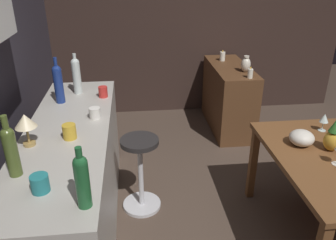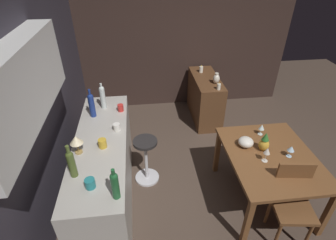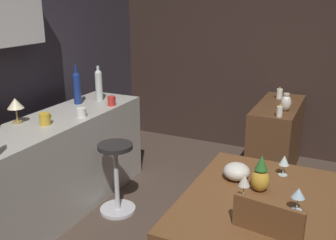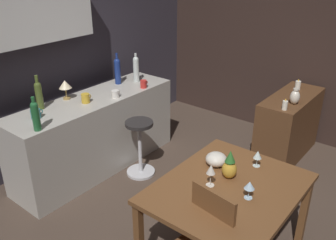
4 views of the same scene
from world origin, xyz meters
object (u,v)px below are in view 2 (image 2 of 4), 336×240
(wine_glass_left, at_px, (267,151))
(pillar_candle_short, at_px, (201,69))
(cup_teal, at_px, (90,183))
(cup_white, at_px, (117,127))
(bar_stool, at_px, (146,159))
(wine_glass_center, at_px, (291,149))
(chair_near_window, at_px, (292,200))
(sideboard_cabinet, at_px, (205,98))
(cup_red, at_px, (121,108))
(wine_bottle_clear, at_px, (103,96))
(wine_bottle_green, at_px, (115,184))
(pineapple_centerpiece, at_px, (264,143))
(wine_bottle_cobalt, at_px, (92,104))
(counter_lamp, at_px, (76,141))
(wine_bottle_olive, at_px, (71,163))
(wine_glass_right, at_px, (262,127))
(pillar_candle_tall, at_px, (219,87))
(dining_table, at_px, (270,161))
(cup_mustard, at_px, (102,143))
(fruit_bowl, at_px, (246,142))
(vase_ceramic_ivory, at_px, (216,79))

(wine_glass_left, distance_m, pillar_candle_short, 2.37)
(cup_teal, bearing_deg, cup_white, -12.95)
(bar_stool, relative_size, wine_glass_center, 4.63)
(chair_near_window, xyz_separation_m, wine_glass_center, (0.43, -0.13, 0.34))
(sideboard_cabinet, relative_size, cup_red, 9.66)
(wine_bottle_clear, height_order, wine_bottle_green, wine_bottle_clear)
(pineapple_centerpiece, distance_m, cup_red, 1.89)
(wine_bottle_cobalt, bearing_deg, counter_lamp, 174.17)
(wine_bottle_olive, bearing_deg, counter_lamp, 1.95)
(bar_stool, bearing_deg, wine_bottle_olive, 136.33)
(wine_glass_right, bearing_deg, wine_bottle_olive, 105.92)
(wine_glass_left, height_order, pillar_candle_short, pillar_candle_short)
(chair_near_window, relative_size, pillar_candle_tall, 7.21)
(bar_stool, bearing_deg, wine_glass_center, -109.14)
(dining_table, relative_size, cup_teal, 9.51)
(cup_mustard, bearing_deg, fruit_bowl, -89.58)
(wine_bottle_green, bearing_deg, sideboard_cabinet, -29.79)
(bar_stool, xyz_separation_m, counter_lamp, (-0.41, 0.73, 0.70))
(wine_glass_left, bearing_deg, sideboard_cabinet, 4.37)
(sideboard_cabinet, height_order, wine_bottle_green, wine_bottle_green)
(wine_glass_center, xyz_separation_m, pillar_candle_short, (2.32, 0.52, 0.03))
(wine_bottle_cobalt, distance_m, cup_mustard, 0.70)
(wine_bottle_olive, bearing_deg, cup_teal, -134.27)
(cup_red, relative_size, counter_lamp, 0.51)
(wine_bottle_olive, bearing_deg, wine_bottle_cobalt, -3.37)
(chair_near_window, bearing_deg, wine_bottle_cobalt, 58.47)
(wine_glass_right, distance_m, vase_ceramic_ivory, 1.39)
(dining_table, bearing_deg, pillar_candle_short, 8.21)
(wine_bottle_cobalt, height_order, pillar_candle_short, wine_bottle_cobalt)
(cup_white, bearing_deg, cup_mustard, 155.73)
(cup_mustard, bearing_deg, cup_teal, 173.71)
(dining_table, xyz_separation_m, wine_glass_left, (-0.08, 0.12, 0.22))
(wine_glass_right, height_order, vase_ceramic_ivory, vase_ceramic_ivory)
(chair_near_window, xyz_separation_m, wine_bottle_clear, (1.54, 2.04, 0.57))
(chair_near_window, relative_size, cup_red, 8.15)
(wine_bottle_green, height_order, cup_white, wine_bottle_green)
(pillar_candle_short, relative_size, vase_ceramic_ivory, 0.74)
(cup_teal, relative_size, cup_red, 1.15)
(wine_bottle_cobalt, height_order, wine_bottle_clear, wine_bottle_cobalt)
(wine_bottle_green, xyz_separation_m, counter_lamp, (0.66, 0.43, 0.01))
(vase_ceramic_ivory, bearing_deg, wine_glass_center, -168.57)
(pillar_candle_short, bearing_deg, cup_white, 140.57)
(pillar_candle_tall, bearing_deg, cup_white, 123.54)
(vase_ceramic_ivory, bearing_deg, bar_stool, 134.60)
(wine_glass_left, xyz_separation_m, wine_bottle_cobalt, (0.94, 1.98, 0.20))
(wine_glass_left, xyz_separation_m, pillar_candle_short, (2.36, 0.21, -0.01))
(pillar_candle_tall, bearing_deg, wine_bottle_olive, 132.06)
(wine_bottle_green, relative_size, cup_red, 2.92)
(dining_table, distance_m, wine_bottle_cobalt, 2.31)
(counter_lamp, bearing_deg, wine_bottle_green, -146.67)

